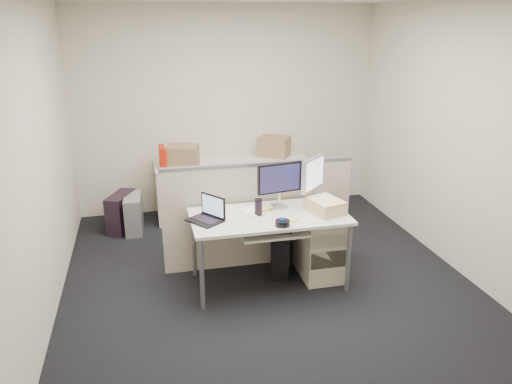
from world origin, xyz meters
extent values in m
cube|color=black|center=(0.00, 0.00, -0.01)|extent=(4.00, 4.50, 0.01)
cube|color=beige|center=(0.00, 2.25, 1.35)|extent=(4.00, 0.02, 2.70)
cube|color=beige|center=(0.00, -2.25, 1.35)|extent=(4.00, 0.02, 2.70)
cube|color=beige|center=(-2.00, 0.00, 1.35)|extent=(0.02, 4.50, 2.70)
cube|color=beige|center=(2.00, 0.00, 1.35)|extent=(0.02, 4.50, 2.70)
cube|color=white|center=(0.00, 0.00, 0.71)|extent=(1.50, 0.75, 0.03)
cylinder|color=slate|center=(-0.70, -0.33, 0.35)|extent=(0.04, 0.04, 0.70)
cylinder|color=slate|center=(-0.70, 0.33, 0.35)|extent=(0.04, 0.04, 0.70)
cylinder|color=slate|center=(0.70, -0.33, 0.35)|extent=(0.04, 0.04, 0.70)
cylinder|color=slate|center=(0.70, 0.33, 0.35)|extent=(0.04, 0.04, 0.70)
cube|color=white|center=(0.00, -0.18, 0.62)|extent=(0.62, 0.32, 0.02)
cube|color=#B0A996|center=(0.55, 0.05, 0.33)|extent=(0.40, 0.55, 0.65)
cube|color=beige|center=(0.00, 0.45, 0.55)|extent=(2.00, 0.06, 1.10)
cube|color=#B0A996|center=(0.00, 1.93, 0.36)|extent=(2.00, 0.60, 0.72)
cube|color=black|center=(0.15, 0.18, 0.96)|extent=(0.48, 0.25, 0.46)
cube|color=#B7B7BC|center=(0.49, 0.18, 0.97)|extent=(0.42, 0.42, 0.48)
cube|color=black|center=(-0.62, -0.02, 0.84)|extent=(0.36, 0.38, 0.23)
cylinder|color=black|center=(0.05, -0.28, 0.76)|extent=(0.17, 0.17, 0.05)
cube|color=black|center=(0.60, 0.08, 0.76)|extent=(0.23, 0.20, 0.07)
cube|color=white|center=(-0.12, 0.12, 0.74)|extent=(0.28, 0.31, 0.01)
cube|color=#FBE94A|center=(0.18, -0.18, 0.74)|extent=(0.12, 0.12, 0.01)
cylinder|color=black|center=(-0.10, 0.02, 0.81)|extent=(0.08, 0.08, 0.15)
ellipsoid|color=gold|center=(0.00, 0.10, 0.75)|extent=(0.19, 0.16, 0.04)
cube|color=black|center=(0.10, 0.20, 0.74)|extent=(0.09, 0.13, 0.02)
cube|color=beige|center=(0.55, -0.05, 0.79)|extent=(0.35, 0.40, 0.13)
cube|color=black|center=(-0.05, -0.14, 0.64)|extent=(0.48, 0.25, 0.03)
cube|color=black|center=(0.20, 0.20, 0.21)|extent=(0.35, 0.49, 0.43)
cube|color=black|center=(-1.45, 1.71, 0.23)|extent=(0.38, 0.54, 0.46)
cube|color=#B7B7BC|center=(-1.30, 1.63, 0.23)|extent=(0.23, 0.50, 0.46)
cube|color=#8C654F|center=(-0.65, 1.81, 0.87)|extent=(0.45, 0.38, 0.29)
cube|color=#8C654F|center=(0.60, 2.05, 0.86)|extent=(0.49, 0.47, 0.28)
cube|color=#B71A05|center=(-0.90, 1.83, 0.86)|extent=(0.08, 0.31, 0.29)
camera|label=1|loc=(-1.13, -4.29, 2.51)|focal=35.00mm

